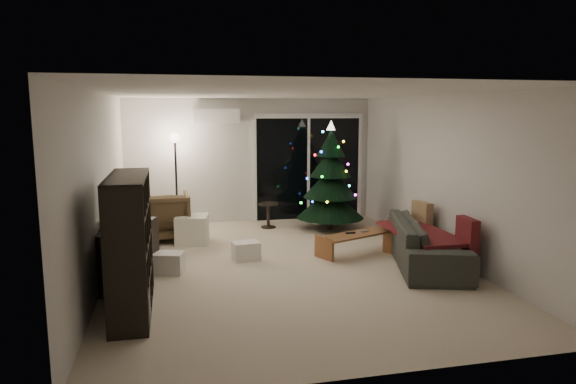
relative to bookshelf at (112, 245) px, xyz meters
name	(u,v)px	position (x,y,z in m)	size (l,w,h in m)	color
room	(293,183)	(2.71, 2.77, 0.24)	(6.50, 7.51, 2.60)	beige
bookshelf	(112,245)	(0.00, 0.00, 0.00)	(0.39, 1.55, 1.55)	black
media_cabinet	(123,254)	(0.00, 1.05, -0.39)	(0.46, 1.23, 0.77)	black
stereo	(121,219)	(0.00, 1.05, 0.08)	(0.39, 0.46, 0.16)	black
armchair	(163,216)	(0.49, 3.31, -0.36)	(0.90, 0.92, 0.84)	#4F3E27
ottoman	(192,229)	(0.97, 2.95, -0.54)	(0.53, 0.53, 0.48)	beige
cardboard_box_a	(169,263)	(0.58, 1.33, -0.63)	(0.41, 0.31, 0.29)	white
cardboard_box_b	(246,251)	(1.73, 1.74, -0.64)	(0.40, 0.30, 0.28)	white
side_table	(268,215)	(2.46, 3.82, -0.53)	(0.39, 0.39, 0.48)	black
floor_lamp	(176,183)	(0.74, 4.06, 0.12)	(0.29, 0.29, 1.78)	black
sofa	(427,242)	(4.30, 0.92, -0.44)	(2.27, 0.89, 0.66)	#232621
sofa_throw	(421,233)	(4.20, 0.92, -0.30)	(0.71, 1.63, 0.05)	maroon
cushion_a	(422,215)	(4.55, 1.57, -0.18)	(0.13, 0.44, 0.44)	#9D7D64
cushion_b	(467,234)	(4.55, 0.27, -0.18)	(0.13, 0.44, 0.44)	maroon
coffee_table	(359,245)	(3.47, 1.50, -0.59)	(1.20, 0.42, 0.38)	brown
remote_a	(350,233)	(3.32, 1.50, -0.39)	(0.15, 0.04, 0.02)	black
remote_b	(364,231)	(3.57, 1.55, -0.39)	(0.14, 0.04, 0.02)	slate
christmas_tree	(331,176)	(3.59, 3.40, 0.26)	(1.28, 1.28, 2.07)	black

